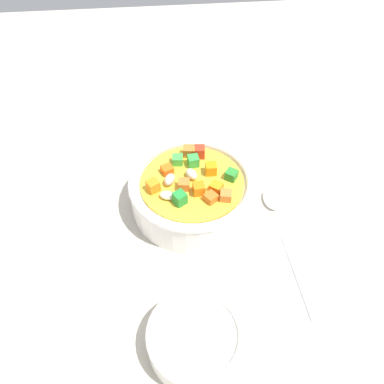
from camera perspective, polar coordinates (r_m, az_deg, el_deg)
The scene contains 4 objects.
ground_plane at distance 55.07cm, azimuth 0.00°, elevation -2.56°, with size 140.00×140.00×2.00cm, color #BAB2A0.
soup_bowl_main at distance 52.03cm, azimuth -0.00°, elevation 0.24°, with size 17.27×17.27×6.57cm.
spoon at distance 52.24cm, azimuth 13.55°, elevation -5.79°, with size 20.03×2.31×1.05cm.
side_bowl_small at distance 42.34cm, azimuth 0.54°, elevation -21.32°, with size 10.30×10.30×3.78cm.
Camera 1 is at (-34.70, 3.67, 41.60)cm, focal length 35.20 mm.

